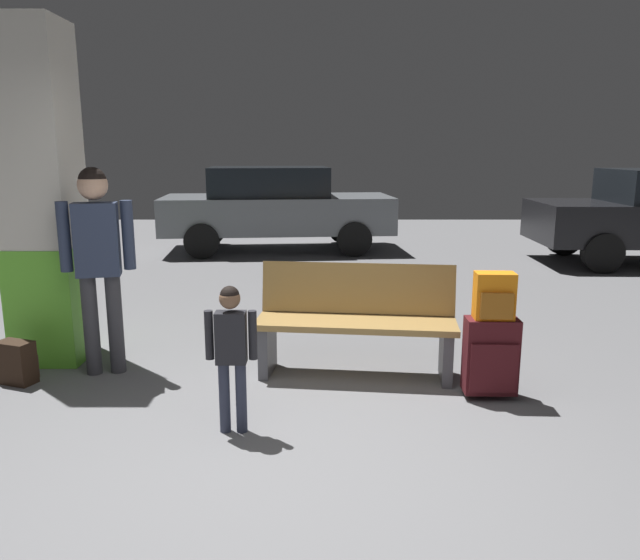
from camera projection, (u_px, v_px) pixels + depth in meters
The scene contains 9 objects.
ground_plane at pixel (298, 306), 7.35m from camera, with size 18.00×18.00×0.10m, color slate.
structural_pillar at pixel (42, 198), 5.08m from camera, with size 0.57×0.57×2.83m.
bench at pixel (356, 321), 4.92m from camera, with size 1.65×0.71×0.89m.
suitcase at pixel (491, 356), 4.44m from camera, with size 0.39×0.24×0.60m.
backpack_bright at pixel (494, 297), 4.35m from camera, with size 0.29×0.20×0.34m.
child at pixel (231, 344), 3.84m from camera, with size 0.33×0.20×0.97m.
adult at pixel (98, 249), 4.80m from camera, with size 0.56×0.27×1.67m.
backpack_dark_floor at pixel (17, 363), 4.76m from camera, with size 0.32×0.27×0.34m.
parked_car_far at pixel (275, 206), 11.04m from camera, with size 4.23×2.08×1.51m.
Camera 1 is at (0.26, -3.12, 1.79)m, focal length 34.10 mm.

